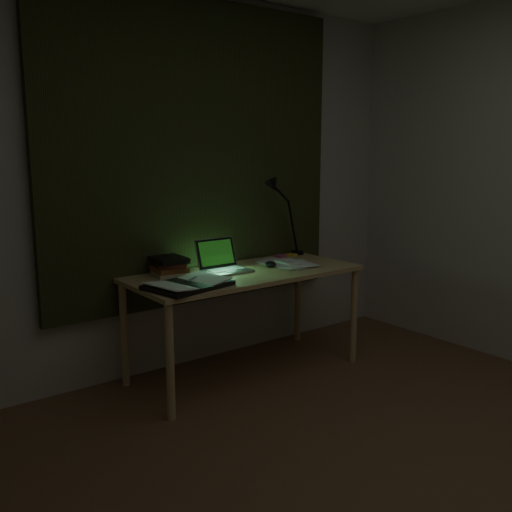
{
  "coord_description": "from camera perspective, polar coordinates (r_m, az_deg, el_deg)",
  "views": [
    {
      "loc": [
        -2.04,
        -1.36,
        1.48
      ],
      "look_at": [
        0.11,
        1.46,
        0.82
      ],
      "focal_mm": 40.0,
      "sensor_mm": 36.0,
      "label": 1
    }
  ],
  "objects": [
    {
      "name": "sticky_yellow",
      "position": [
        4.28,
        3.56,
        0.12
      ],
      "size": [
        0.08,
        0.08,
        0.01
      ],
      "primitive_type": "cube",
      "rotation": [
        0.0,
        0.0,
        0.3
      ],
      "color": "yellow",
      "rests_on": "desk"
    },
    {
      "name": "desk_lamp",
      "position": [
        4.31,
        4.18,
        3.86
      ],
      "size": [
        0.43,
        0.36,
        0.56
      ],
      "primitive_type": null,
      "rotation": [
        0.0,
        0.0,
        -0.21
      ],
      "color": "black",
      "rests_on": "desk"
    },
    {
      "name": "floor",
      "position": [
        2.86,
        17.45,
        -21.15
      ],
      "size": [
        3.5,
        4.0,
        0.0
      ],
      "primitive_type": "cube",
      "color": "brown",
      "rests_on": "ground"
    },
    {
      "name": "curtain",
      "position": [
        3.89,
        -5.8,
        10.06
      ],
      "size": [
        2.2,
        0.06,
        2.0
      ],
      "primitive_type": "cube",
      "color": "#292D16",
      "rests_on": "wall_back"
    },
    {
      "name": "book_stack",
      "position": [
        3.64,
        -8.75,
        -0.98
      ],
      "size": [
        0.23,
        0.26,
        0.12
      ],
      "primitive_type": null,
      "rotation": [
        0.0,
        0.0,
        -0.17
      ],
      "color": "white",
      "rests_on": "desk"
    },
    {
      "name": "wall_back",
      "position": [
        3.93,
        -6.05,
        7.14
      ],
      "size": [
        3.5,
        0.0,
        2.5
      ],
      "primitive_type": "cube",
      "color": "beige",
      "rests_on": "ground"
    },
    {
      "name": "loose_papers",
      "position": [
        3.95,
        2.71,
        -0.71
      ],
      "size": [
        0.38,
        0.4,
        0.02
      ],
      "primitive_type": null,
      "rotation": [
        0.0,
        0.0,
        0.26
      ],
      "color": "white",
      "rests_on": "desk"
    },
    {
      "name": "laptop",
      "position": [
        3.69,
        -2.92,
        -0.02
      ],
      "size": [
        0.3,
        0.33,
        0.21
      ],
      "primitive_type": null,
      "rotation": [
        0.0,
        0.0,
        -0.0
      ],
      "color": "#B2B2B7",
      "rests_on": "desk"
    },
    {
      "name": "open_textbook",
      "position": [
        3.32,
        -6.81,
        -2.8
      ],
      "size": [
        0.51,
        0.41,
        0.04
      ],
      "primitive_type": null,
      "rotation": [
        0.0,
        0.0,
        0.2
      ],
      "color": "white",
      "rests_on": "desk"
    },
    {
      "name": "sticky_pink",
      "position": [
        4.23,
        2.47,
        0.01
      ],
      "size": [
        0.08,
        0.08,
        0.01
      ],
      "primitive_type": "cube",
      "rotation": [
        0.0,
        0.0,
        0.16
      ],
      "color": "#C84E7E",
      "rests_on": "desk"
    },
    {
      "name": "mouse",
      "position": [
        3.86,
        1.49,
        -0.83
      ],
      "size": [
        0.09,
        0.12,
        0.04
      ],
      "primitive_type": "ellipsoid",
      "rotation": [
        0.0,
        0.0,
        -0.22
      ],
      "color": "black",
      "rests_on": "desk"
    },
    {
      "name": "desk",
      "position": [
        3.81,
        -1.1,
        -6.7
      ],
      "size": [
        1.53,
        0.67,
        0.7
      ],
      "primitive_type": null,
      "color": "tan",
      "rests_on": "floor"
    }
  ]
}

